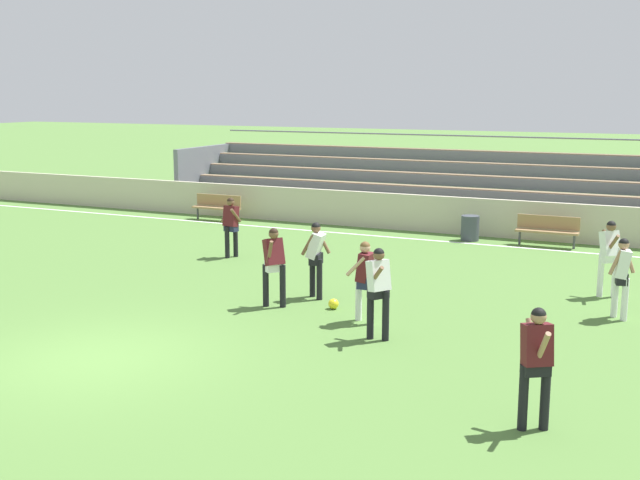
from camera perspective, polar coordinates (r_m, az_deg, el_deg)
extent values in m
plane|color=#517A38|center=(14.13, -15.77, -8.28)|extent=(160.00, 160.00, 0.00)
cube|color=white|center=(24.98, 3.64, 0.34)|extent=(44.00, 0.12, 0.01)
cube|color=beige|center=(26.17, 4.77, 2.12)|extent=(48.00, 0.16, 1.20)
cube|color=#897051|center=(27.04, 5.90, 1.92)|extent=(18.39, 0.36, 0.08)
cube|color=slate|center=(26.88, 5.76, 1.46)|extent=(18.39, 0.04, 0.38)
cube|color=#897051|center=(27.70, 6.43, 2.92)|extent=(18.39, 0.36, 0.08)
cube|color=slate|center=(27.54, 6.29, 2.48)|extent=(18.39, 0.04, 0.38)
cube|color=#897051|center=(28.37, 6.94, 3.88)|extent=(18.39, 0.36, 0.08)
cube|color=slate|center=(28.21, 6.80, 3.45)|extent=(18.39, 0.04, 0.38)
cube|color=#897051|center=(29.06, 7.42, 4.78)|extent=(18.39, 0.36, 0.08)
cube|color=slate|center=(28.89, 7.29, 4.37)|extent=(18.39, 0.04, 0.38)
cube|color=#897051|center=(29.75, 7.88, 5.65)|extent=(18.39, 0.36, 0.08)
cube|color=slate|center=(29.57, 7.76, 5.25)|extent=(18.39, 0.04, 0.38)
cube|color=#897051|center=(30.44, 8.32, 6.48)|extent=(18.39, 0.36, 0.08)
cube|color=slate|center=(30.27, 8.20, 6.09)|extent=(18.39, 0.04, 0.38)
cube|color=slate|center=(32.64, -8.27, 4.73)|extent=(0.20, 4.18, 2.30)
cylinder|color=slate|center=(30.65, 8.49, 7.53)|extent=(18.39, 0.06, 0.06)
cube|color=#99754C|center=(23.98, 16.13, 0.58)|extent=(1.80, 0.40, 0.06)
cube|color=#99754C|center=(24.12, 16.23, 1.24)|extent=(1.80, 0.05, 0.40)
cylinder|color=#47474C|center=(24.15, 14.28, 0.20)|extent=(0.07, 0.07, 0.45)
cylinder|color=#47474C|center=(23.92, 17.95, -0.09)|extent=(0.07, 0.07, 0.45)
cube|color=#99754C|center=(27.98, -7.54, 2.32)|extent=(1.80, 0.40, 0.06)
cube|color=#99754C|center=(28.10, -7.36, 2.88)|extent=(1.80, 0.05, 0.40)
cylinder|color=#47474C|center=(28.44, -8.86, 1.96)|extent=(0.07, 0.07, 0.45)
cylinder|color=#47474C|center=(27.61, -6.16, 1.77)|extent=(0.07, 0.07, 0.45)
cylinder|color=#3D424C|center=(24.46, 10.83, 0.86)|extent=(0.55, 0.55, 0.77)
cylinder|color=black|center=(16.71, -3.96, -3.31)|extent=(0.13, 0.13, 0.91)
cylinder|color=black|center=(16.63, -2.72, -3.37)|extent=(0.13, 0.13, 0.91)
cube|color=white|center=(16.57, -3.36, -1.88)|extent=(0.40, 0.42, 0.24)
cube|color=#56191E|center=(16.51, -3.37, -0.86)|extent=(0.53, 0.53, 0.60)
cylinder|color=brown|center=(16.69, -3.09, -0.60)|extent=(0.26, 0.23, 0.51)
cylinder|color=brown|center=(16.30, -3.66, -0.88)|extent=(0.26, 0.23, 0.51)
sphere|color=brown|center=(16.43, -3.38, 0.45)|extent=(0.21, 0.21, 0.21)
sphere|color=black|center=(16.43, -3.39, 0.52)|extent=(0.20, 0.20, 0.20)
cylinder|color=black|center=(17.20, -0.04, -2.88)|extent=(0.13, 0.13, 0.91)
cylinder|color=black|center=(17.46, -0.55, -2.67)|extent=(0.13, 0.13, 0.91)
cube|color=black|center=(17.24, -0.30, -1.37)|extent=(0.26, 0.38, 0.24)
cube|color=white|center=(17.18, -0.30, -0.40)|extent=(0.41, 0.42, 0.60)
cylinder|color=brown|center=(17.07, -0.89, -0.34)|extent=(0.33, 0.11, 0.49)
cylinder|color=brown|center=(17.27, 0.28, -0.20)|extent=(0.33, 0.11, 0.49)
sphere|color=brown|center=(17.11, -0.30, 0.87)|extent=(0.21, 0.21, 0.21)
sphere|color=black|center=(17.10, -0.30, 0.94)|extent=(0.20, 0.20, 0.20)
cylinder|color=white|center=(18.53, 19.68, -2.50)|extent=(0.13, 0.13, 0.93)
cylinder|color=white|center=(18.60, 20.60, -2.51)|extent=(0.13, 0.13, 0.93)
cube|color=white|center=(18.47, 20.23, -1.16)|extent=(0.41, 0.41, 0.24)
cube|color=white|center=(18.42, 20.29, -0.25)|extent=(0.52, 0.51, 0.60)
cylinder|color=brown|center=(18.60, 20.14, -0.01)|extent=(0.31, 0.33, 0.45)
cylinder|color=brown|center=(18.22, 20.47, -0.25)|extent=(0.31, 0.33, 0.45)
sphere|color=brown|center=(18.35, 20.37, 0.93)|extent=(0.21, 0.21, 0.21)
sphere|color=black|center=(18.35, 20.37, 1.00)|extent=(0.20, 0.20, 0.20)
cylinder|color=black|center=(11.10, 14.53, -10.99)|extent=(0.13, 0.13, 0.92)
cylinder|color=black|center=(11.19, 16.01, -10.90)|extent=(0.13, 0.13, 0.92)
cube|color=black|center=(10.99, 15.39, -8.81)|extent=(0.42, 0.38, 0.24)
cube|color=#56191E|center=(10.90, 15.47, -7.32)|extent=(0.47, 0.45, 0.58)
cylinder|color=#A87A5B|center=(11.06, 15.09, -6.82)|extent=(0.25, 0.33, 0.48)
cylinder|color=#A87A5B|center=(10.71, 15.87, -7.45)|extent=(0.25, 0.33, 0.48)
sphere|color=#A87A5B|center=(10.79, 15.57, -5.37)|extent=(0.21, 0.21, 0.21)
sphere|color=black|center=(10.78, 15.57, -5.26)|extent=(0.20, 0.20, 0.20)
cylinder|color=white|center=(15.44, 3.68, -4.61)|extent=(0.13, 0.13, 0.84)
cylinder|color=white|center=(15.70, 2.82, -4.35)|extent=(0.13, 0.13, 0.84)
cube|color=#232847|center=(15.47, 3.26, -3.04)|extent=(0.23, 0.37, 0.24)
cube|color=#56191E|center=(15.40, 3.27, -1.96)|extent=(0.30, 0.39, 0.58)
cylinder|color=#D6A884|center=(15.28, 2.62, -1.91)|extent=(0.41, 0.09, 0.43)
cylinder|color=#D6A884|center=(15.51, 3.92, -1.73)|extent=(0.41, 0.09, 0.43)
sphere|color=#D6A884|center=(15.32, 3.29, -0.55)|extent=(0.21, 0.21, 0.21)
sphere|color=brown|center=(15.32, 3.29, -0.48)|extent=(0.20, 0.20, 0.20)
cylinder|color=black|center=(21.64, -6.75, -0.17)|extent=(0.13, 0.13, 0.87)
cylinder|color=black|center=(21.78, -6.14, -0.09)|extent=(0.13, 0.13, 0.87)
cube|color=#232847|center=(21.64, -6.47, 0.95)|extent=(0.38, 0.26, 0.24)
cube|color=#56191E|center=(21.59, -6.48, 1.74)|extent=(0.41, 0.34, 0.59)
cylinder|color=brown|center=(21.73, -6.84, 1.89)|extent=(0.13, 0.42, 0.43)
cylinder|color=brown|center=(21.44, -6.13, 1.78)|extent=(0.13, 0.42, 0.43)
sphere|color=brown|center=(21.53, -6.51, 2.75)|extent=(0.21, 0.21, 0.21)
sphere|color=black|center=(21.53, -6.51, 2.80)|extent=(0.20, 0.20, 0.20)
cylinder|color=white|center=(16.79, 21.23, -4.06)|extent=(0.13, 0.13, 0.86)
cylinder|color=white|center=(16.99, 20.60, -3.84)|extent=(0.13, 0.13, 0.86)
cube|color=black|center=(16.79, 21.01, -2.59)|extent=(0.29, 0.40, 0.24)
cube|color=white|center=(16.73, 21.08, -1.59)|extent=(0.37, 0.43, 0.59)
cylinder|color=#A87A5B|center=(16.57, 20.64, -1.54)|extent=(0.26, 0.13, 0.51)
cylinder|color=#A87A5B|center=(16.87, 21.52, -1.39)|extent=(0.26, 0.13, 0.51)
sphere|color=#A87A5B|center=(16.66, 21.17, -0.30)|extent=(0.21, 0.21, 0.21)
sphere|color=black|center=(16.65, 21.17, -0.23)|extent=(0.20, 0.20, 0.20)
cylinder|color=black|center=(14.55, 3.67, -5.40)|extent=(0.13, 0.13, 0.94)
cylinder|color=black|center=(14.47, 4.78, -5.50)|extent=(0.13, 0.13, 0.94)
cube|color=black|center=(14.39, 4.25, -3.74)|extent=(0.38, 0.42, 0.24)
cube|color=white|center=(14.32, 4.27, -2.58)|extent=(0.47, 0.49, 0.59)
cylinder|color=brown|center=(14.50, 4.44, -2.25)|extent=(0.38, 0.30, 0.43)
cylinder|color=brown|center=(14.12, 4.10, -2.61)|extent=(0.38, 0.30, 0.43)
sphere|color=brown|center=(14.24, 4.29, -1.07)|extent=(0.21, 0.21, 0.21)
sphere|color=black|center=(14.23, 4.29, -0.99)|extent=(0.20, 0.20, 0.20)
sphere|color=yellow|center=(16.56, 0.99, -4.65)|extent=(0.22, 0.22, 0.22)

